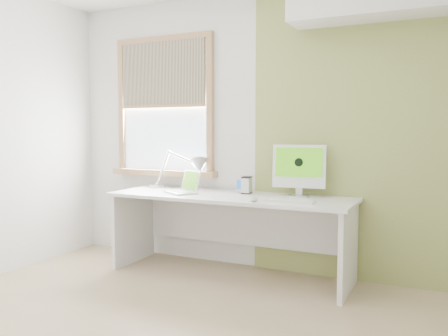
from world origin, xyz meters
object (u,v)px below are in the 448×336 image
Objects in this scene: desk at (232,216)px; imac at (299,168)px; desk_lamp at (191,169)px; external_drive at (247,185)px; laptop at (185,187)px.

desk is 4.72× the size of imac.
desk_lamp is 1.11m from imac.
external_drive reaches higher than desk.
imac reaches higher than desk.
laptop is at bearing -158.75° from external_drive.
external_drive is at bearing -177.16° from imac.
desk_lamp is at bearing 108.47° from laptop.
laptop is at bearing -71.53° from desk_lamp.
desk_lamp is (-0.53, 0.18, 0.39)m from desk.
desk_lamp is at bearing 173.24° from external_drive.
laptop reaches higher than external_drive.
desk is at bearing -130.07° from external_drive.
desk_lamp is 4.41× the size of external_drive.
external_drive is (0.62, -0.07, -0.12)m from desk_lamp.
imac is at bearing 2.84° from external_drive.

